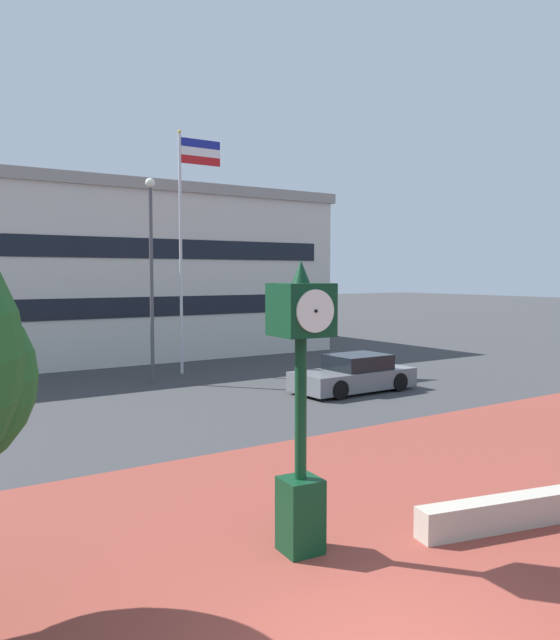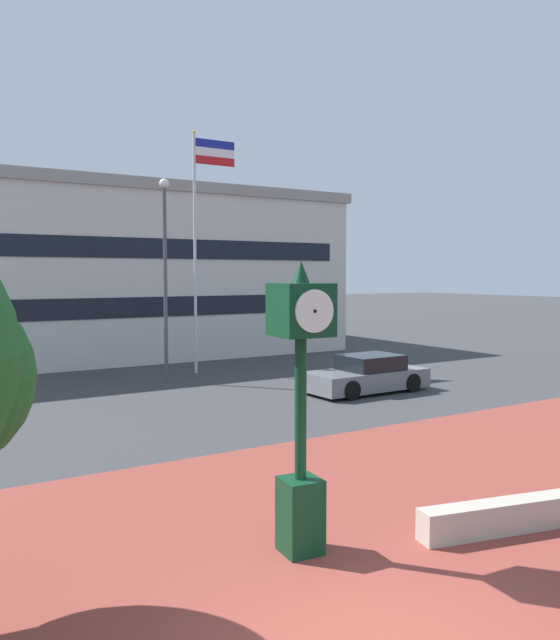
# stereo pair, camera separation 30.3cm
# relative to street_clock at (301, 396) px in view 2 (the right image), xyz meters

# --- Properties ---
(plaza_brick_paving) EXTENTS (44.00, 12.01, 0.01)m
(plaza_brick_paving) POSITION_rel_street_clock_xyz_m (-0.76, -0.72, -2.31)
(plaza_brick_paving) COLOR brown
(plaza_brick_paving) RESTS_ON ground
(planter_wall) EXTENTS (3.21, 1.11, 0.50)m
(planter_wall) POSITION_rel_street_clock_xyz_m (3.26, -1.12, -2.06)
(planter_wall) COLOR #ADA393
(planter_wall) RESTS_ON ground
(street_clock) EXTENTS (0.83, 0.87, 4.26)m
(street_clock) POSITION_rel_street_clock_xyz_m (0.00, 0.00, 0.00)
(street_clock) COLOR #0C381E
(street_clock) RESTS_ON ground
(car_street_mid) EXTENTS (4.40, 2.03, 1.28)m
(car_street_mid) POSITION_rel_street_clock_xyz_m (9.13, 9.49, -1.74)
(car_street_mid) COLOR slate
(car_street_mid) RESTS_ON ground
(flagpole_primary) EXTENTS (1.90, 0.14, 9.84)m
(flagpole_primary) POSITION_rel_street_clock_xyz_m (6.10, 16.49, 3.59)
(flagpole_primary) COLOR silver
(flagpole_primary) RESTS_ON ground
(civic_building) EXTENTS (22.69, 14.34, 8.33)m
(civic_building) POSITION_rel_street_clock_xyz_m (5.02, 26.73, 1.86)
(civic_building) COLOR beige
(civic_building) RESTS_ON ground
(street_lamp_post) EXTENTS (0.36, 0.36, 7.60)m
(street_lamp_post) POSITION_rel_street_clock_xyz_m (4.00, 15.03, 2.25)
(street_lamp_post) COLOR #4C4C51
(street_lamp_post) RESTS_ON ground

